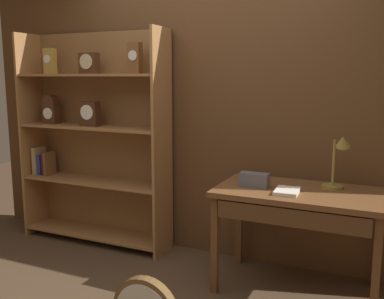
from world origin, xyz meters
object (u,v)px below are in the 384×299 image
Objects in this scene: bookshelf at (93,139)px; desk_lamp at (338,159)px; toolbox_small at (254,180)px; workbench at (299,203)px; open_repair_manual at (287,191)px.

desk_lamp is (2.22, -0.10, 0.00)m from bookshelf.
bookshelf is 1.68m from toolbox_small.
bookshelf is at bearing 177.42° from desk_lamp.
bookshelf reaches higher than workbench.
toolbox_small reaches higher than open_repair_manual.
desk_lamp is 0.62m from toolbox_small.
toolbox_small is (-0.56, -0.18, -0.17)m from desk_lamp.
bookshelf is 1.95m from open_repair_manual.
workbench is at bearing 3.77° from toolbox_small.
open_repair_manual is at bearing -15.50° from toolbox_small.
toolbox_small is at bearing -9.45° from bookshelf.
open_repair_manual is (0.26, -0.07, -0.04)m from toolbox_small.
toolbox_small is 0.27m from open_repair_manual.
bookshelf is 2.02m from workbench.
bookshelf is at bearing 170.55° from toolbox_small.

